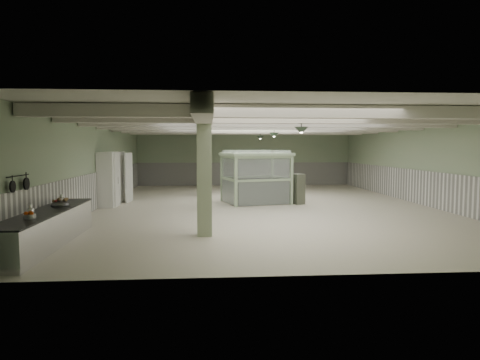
{
  "coord_description": "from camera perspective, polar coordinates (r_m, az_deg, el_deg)",
  "views": [
    {
      "loc": [
        -2.38,
        -18.16,
        2.55
      ],
      "look_at": [
        -1.2,
        -2.25,
        1.3
      ],
      "focal_mm": 32.0,
      "sensor_mm": 36.0,
      "label": 1
    }
  ],
  "objects": [
    {
      "name": "veg_colander",
      "position": [
        12.81,
        -22.87,
        -2.77
      ],
      "size": [
        0.64,
        0.64,
        0.22
      ],
      "primitive_type": null,
      "rotation": [
        0.0,
        0.0,
        0.39
      ],
      "color": "#3D3E42",
      "rests_on": "prep_counter"
    },
    {
      "name": "pitcher_near",
      "position": [
        12.9,
        -22.75,
        -2.5
      ],
      "size": [
        0.29,
        0.31,
        0.32
      ],
      "primitive_type": null,
      "rotation": [
        0.0,
        0.0,
        0.32
      ],
      "color": "silver",
      "rests_on": "prep_counter"
    },
    {
      "name": "column_d",
      "position": [
        26.17,
        -4.5,
        2.82
      ],
      "size": [
        0.42,
        0.42,
        3.6
      ],
      "primitive_type": "cube",
      "color": "#ABBC97",
      "rests_on": "floor"
    },
    {
      "name": "pendant_back",
      "position": [
        23.84,
        2.72,
        5.67
      ],
      "size": [
        0.44,
        0.44,
        0.22
      ],
      "primitive_type": "cone",
      "rotation": [
        3.14,
        0.0,
        0.0
      ],
      "color": "#2F3F31",
      "rests_on": "ceiling"
    },
    {
      "name": "pendant_front",
      "position": [
        13.48,
        8.17,
        6.56
      ],
      "size": [
        0.44,
        0.44,
        0.22
      ],
      "primitive_type": "cone",
      "rotation": [
        3.14,
        0.0,
        0.0
      ],
      "color": "#2F3F31",
      "rests_on": "ceiling"
    },
    {
      "name": "wainscot_right",
      "position": [
        20.51,
        22.94,
        -0.91
      ],
      "size": [
        0.05,
        19.9,
        1.5
      ],
      "primitive_type": "cube",
      "color": "white",
      "rests_on": "floor"
    },
    {
      "name": "wall_left",
      "position": [
        18.75,
        -18.5,
        1.96
      ],
      "size": [
        0.02,
        20.0,
        3.6
      ],
      "primitive_type": "cube",
      "color": "#96A685",
      "rests_on": "floor"
    },
    {
      "name": "beam_d",
      "position": [
        18.34,
        3.26,
        7.19
      ],
      "size": [
        13.9,
        0.35,
        0.32
      ],
      "primitive_type": "cube",
      "color": "beige",
      "rests_on": "ceiling"
    },
    {
      "name": "ceiling",
      "position": [
        18.35,
        3.26,
        7.75
      ],
      "size": [
        14.0,
        20.0,
        0.02
      ],
      "primitive_type": "cube",
      "color": "silver",
      "rests_on": "wall_back"
    },
    {
      "name": "girder",
      "position": [
        18.18,
        -4.64,
        7.08
      ],
      "size": [
        0.45,
        19.9,
        0.4
      ],
      "primitive_type": "cube",
      "color": "beige",
      "rests_on": "ceiling"
    },
    {
      "name": "column_c",
      "position": [
        22.17,
        -4.54,
        2.52
      ],
      "size": [
        0.42,
        0.42,
        3.6
      ],
      "primitive_type": "cube",
      "color": "#ABBC97",
      "rests_on": "floor"
    },
    {
      "name": "wainscot_back",
      "position": [
        28.29,
        0.6,
        0.83
      ],
      "size": [
        13.9,
        0.05,
        1.5
      ],
      "primitive_type": "cube",
      "color": "white",
      "rests_on": "floor"
    },
    {
      "name": "wall_back",
      "position": [
        28.27,
        0.6,
        2.95
      ],
      "size": [
        14.0,
        0.02,
        3.6
      ],
      "primitive_type": "cube",
      "color": "#96A685",
      "rests_on": "floor"
    },
    {
      "name": "column_b",
      "position": [
        17.18,
        -4.62,
        1.96
      ],
      "size": [
        0.42,
        0.42,
        3.6
      ],
      "primitive_type": "cube",
      "color": "#ABBC97",
      "rests_on": "floor"
    },
    {
      "name": "wall_front",
      "position": [
        8.53,
        12.0,
        -0.65
      ],
      "size": [
        14.0,
        0.02,
        3.6
      ],
      "primitive_type": "cube",
      "color": "#96A685",
      "rests_on": "floor"
    },
    {
      "name": "pitcher_far",
      "position": [
        11.26,
        -26.2,
        -3.67
      ],
      "size": [
        0.24,
        0.26,
        0.28
      ],
      "primitive_type": null,
      "rotation": [
        0.0,
        0.0,
        -0.22
      ],
      "color": "silver",
      "rests_on": "prep_counter"
    },
    {
      "name": "walkin_cooler",
      "position": [
        19.67,
        -16.68,
        0.41
      ],
      "size": [
        0.9,
        2.66,
        2.44
      ],
      "color": "white",
      "rests_on": "floor"
    },
    {
      "name": "guard_booth",
      "position": [
        19.38,
        2.1,
        1.62
      ],
      "size": [
        3.32,
        3.0,
        2.39
      ],
      "rotation": [
        0.0,
        0.0,
        0.24
      ],
      "color": "#ABC59E",
      "rests_on": "floor"
    },
    {
      "name": "skillet_far",
      "position": [
        11.82,
        -26.59,
        -0.45
      ],
      "size": [
        0.04,
        0.31,
        0.31
      ],
      "primitive_type": "cylinder",
      "rotation": [
        0.0,
        1.57,
        0.0
      ],
      "color": "black",
      "rests_on": "hook_rail"
    },
    {
      "name": "filing_cabinet",
      "position": [
        19.2,
        7.68,
        -1.19
      ],
      "size": [
        0.62,
        0.73,
        1.34
      ],
      "primitive_type": "cube",
      "rotation": [
        0.0,
        0.0,
        0.35
      ],
      "color": "#595E4E",
      "rests_on": "floor"
    },
    {
      "name": "column_a",
      "position": [
        12.18,
        -4.78,
        0.94
      ],
      "size": [
        0.42,
        0.42,
        3.6
      ],
      "primitive_type": "cube",
      "color": "#ABBC97",
      "rests_on": "floor"
    },
    {
      "name": "beam_a",
      "position": [
        10.96,
        8.45,
        8.99
      ],
      "size": [
        13.9,
        0.35,
        0.32
      ],
      "primitive_type": "cube",
      "color": "beige",
      "rests_on": "ceiling"
    },
    {
      "name": "beam_c",
      "position": [
        15.86,
        4.45,
        7.61
      ],
      "size": [
        13.9,
        0.35,
        0.32
      ],
      "primitive_type": "cube",
      "color": "beige",
      "rests_on": "ceiling"
    },
    {
      "name": "floor",
      "position": [
        18.49,
        3.22,
        -3.45
      ],
      "size": [
        20.0,
        20.0,
        0.0
      ],
      "primitive_type": "plane",
      "color": "silver",
      "rests_on": "ground"
    },
    {
      "name": "orange_bowl",
      "position": [
        10.9,
        -26.26,
        -4.42
      ],
      "size": [
        0.35,
        0.35,
        0.1
      ],
      "primitive_type": "cylinder",
      "rotation": [
        0.0,
        0.0,
        -0.38
      ],
      "color": "#B2B2B7",
      "rests_on": "prep_counter"
    },
    {
      "name": "wainscot_left",
      "position": [
        18.82,
        -18.34,
        -1.24
      ],
      "size": [
        0.05,
        19.9,
        1.5
      ],
      "primitive_type": "cube",
      "color": "white",
      "rests_on": "floor"
    },
    {
      "name": "beam_b",
      "position": [
        13.4,
        6.08,
        8.18
      ],
      "size": [
        13.9,
        0.35,
        0.32
      ],
      "primitive_type": "cube",
      "color": "beige",
      "rests_on": "ceiling"
    },
    {
      "name": "wall_right",
      "position": [
        20.45,
        23.09,
        2.02
      ],
      "size": [
        0.02,
        20.0,
        3.6
      ],
      "primitive_type": "cube",
      "color": "#96A685",
      "rests_on": "floor"
    },
    {
      "name": "skillet_near",
      "position": [
        11.13,
        -28.06,
        -0.78
      ],
      "size": [
        0.04,
        0.28,
        0.28
      ],
      "primitive_type": "cylinder",
      "rotation": [
        0.0,
        1.57,
        0.0
      ],
      "color": "black",
      "rests_on": "hook_rail"
    },
    {
      "name": "beam_e",
      "position": [
        20.81,
        2.36,
        6.87
      ],
      "size": [
        13.9,
        0.35,
        0.32
      ],
      "primitive_type": "cube",
      "color": "beige",
      "rests_on": "ceiling"
    },
    {
      "name": "hook_rail",
      "position": [
        11.52,
        -27.48,
        0.5
      ],
      "size": [
        0.02,
        1.2,
        0.02
      ],
      "primitive_type": "cylinder",
      "rotation": [
        1.57,
        0.0,
        0.0
      ],
      "color": "black",
      "rests_on": "wall_left"
    },
    {
      "name": "beam_f",
      "position": [
        23.3,
        1.65,
        6.61
      ],
      "size": [
        13.9,
        0.35,
        0.32
      ],
      "primitive_type": "cube",
      "color": "beige",
      "rests_on": "ceiling"
    },
    {
      "name": "pendant_mid",
      "position": [
        18.89,
        4.57,
        5.98
      ],
      "size": [
        0.44,
        0.44,
        0.22
      ],
      "primitive_type": "cone",
      "rotation": [
        3.14,
        0.0,
        0.0
      ],
      "color": "#2F3F31",
      "rests_on": "ceiling"
    },
    {
      "name": "prep_counter",
      "position": [
        12.09,
        -24.41,
        -5.87
      ],
      "size": [
        0.91,
        5.23,
        0.91
      ],
      "color": "silver",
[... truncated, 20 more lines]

